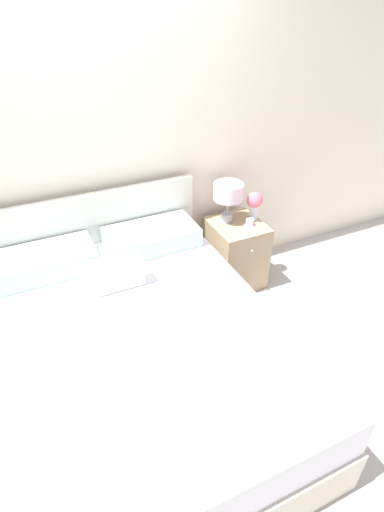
% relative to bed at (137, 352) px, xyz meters
% --- Properties ---
extents(ground_plane, '(12.00, 12.00, 0.00)m').
position_rel_bed_xyz_m(ground_plane, '(0.00, 0.97, -0.30)').
color(ground_plane, '#BCB7B2').
extents(wall_back, '(8.00, 0.06, 2.60)m').
position_rel_bed_xyz_m(wall_back, '(0.00, 1.04, 1.00)').
color(wall_back, silver).
rests_on(wall_back, ground_plane).
extents(bed, '(1.62, 2.08, 0.97)m').
position_rel_bed_xyz_m(bed, '(0.00, 0.00, 0.00)').
color(bed, beige).
rests_on(bed, ground_plane).
extents(nightstand, '(0.41, 0.47, 0.57)m').
position_rel_bed_xyz_m(nightstand, '(1.12, 0.72, -0.02)').
color(nightstand, tan).
rests_on(nightstand, ground_plane).
extents(table_lamp, '(0.24, 0.24, 0.33)m').
position_rel_bed_xyz_m(table_lamp, '(1.07, 0.80, 0.51)').
color(table_lamp, '#A8B2BC').
rests_on(table_lamp, nightstand).
extents(flower_vase, '(0.13, 0.13, 0.24)m').
position_rel_bed_xyz_m(flower_vase, '(1.28, 0.73, 0.42)').
color(flower_vase, silver).
rests_on(flower_vase, nightstand).
extents(teacup, '(0.10, 0.10, 0.06)m').
position_rel_bed_xyz_m(teacup, '(1.20, 0.65, 0.29)').
color(teacup, white).
rests_on(teacup, nightstand).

